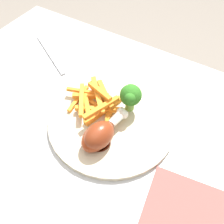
% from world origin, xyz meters
% --- Properties ---
extents(ground_plane, '(6.00, 6.00, 0.00)m').
position_xyz_m(ground_plane, '(0.00, 0.00, 0.00)').
color(ground_plane, gray).
extents(dining_table, '(0.94, 0.68, 0.72)m').
position_xyz_m(dining_table, '(0.00, 0.00, 0.59)').
color(dining_table, '#B7B7BC').
rests_on(dining_table, ground_plane).
extents(dinner_plate, '(0.28, 0.28, 0.01)m').
position_xyz_m(dinner_plate, '(0.01, 0.06, 0.73)').
color(dinner_plate, beige).
rests_on(dinner_plate, dining_table).
extents(broccoli_floret_front, '(0.05, 0.05, 0.07)m').
position_xyz_m(broccoli_floret_front, '(0.03, 0.10, 0.78)').
color(broccoli_floret_front, '#79AA48').
rests_on(broccoli_floret_front, dinner_plate).
extents(carrot_fries_pile, '(0.14, 0.12, 0.04)m').
position_xyz_m(carrot_fries_pile, '(-0.04, 0.07, 0.75)').
color(carrot_fries_pile, orange).
rests_on(carrot_fries_pile, dinner_plate).
extents(chicken_drumstick_near, '(0.06, 0.12, 0.05)m').
position_xyz_m(chicken_drumstick_near, '(0.02, -0.01, 0.76)').
color(chicken_drumstick_near, '#5A1D0E').
rests_on(chicken_drumstick_near, dinner_plate).
extents(chicken_drumstick_far, '(0.06, 0.13, 0.04)m').
position_xyz_m(chicken_drumstick_far, '(0.02, -0.01, 0.75)').
color(chicken_drumstick_far, '#5E1A0A').
rests_on(chicken_drumstick_far, dinner_plate).
extents(fork, '(0.17, 0.10, 0.00)m').
position_xyz_m(fork, '(-0.26, 0.16, 0.72)').
color(fork, silver).
rests_on(fork, dining_table).
extents(napkin, '(0.19, 0.16, 0.00)m').
position_xyz_m(napkin, '(0.23, -0.05, 0.72)').
color(napkin, '#B74C47').
rests_on(napkin, dining_table).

